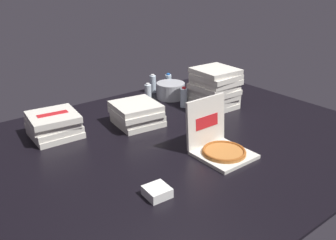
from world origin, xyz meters
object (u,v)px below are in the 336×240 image
pizza_stack_left_mid (54,125)px  water_bottle_3 (184,98)px  water_bottle_0 (153,84)px  pizza_stack_left_near (137,114)px  ice_bucket (171,90)px  water_bottle_1 (168,83)px  open_pizza_box (219,144)px  pizza_stack_right_mid (215,88)px  water_bottle_2 (148,94)px  napkin_pile (157,192)px

pizza_stack_left_mid → water_bottle_3: (1.21, -0.14, -0.00)m
pizza_stack_left_mid → water_bottle_0: bearing=17.6°
pizza_stack_left_near → ice_bucket: size_ratio=1.46×
water_bottle_1 → water_bottle_0: bearing=154.1°
open_pizza_box → pizza_stack_right_mid: 0.93m
water_bottle_2 → open_pizza_box: bearing=-100.6°
water_bottle_2 → water_bottle_3: (0.20, -0.30, 0.00)m
water_bottle_0 → ice_bucket: bearing=-80.8°
water_bottle_0 → water_bottle_3: size_ratio=1.00×
pizza_stack_left_near → water_bottle_1: water_bottle_1 is taller
water_bottle_1 → napkin_pile: (-1.23, -1.46, -0.06)m
open_pizza_box → pizza_stack_left_near: 0.81m
pizza_stack_left_mid → water_bottle_3: 1.21m
pizza_stack_left_mid → water_bottle_2: 1.02m
pizza_stack_left_near → pizza_stack_right_mid: bearing=-8.4°
open_pizza_box → water_bottle_0: size_ratio=2.00×
water_bottle_0 → pizza_stack_left_mid: bearing=-162.4°
water_bottle_0 → napkin_pile: (-1.08, -1.53, -0.06)m
water_bottle_2 → pizza_stack_left_mid: bearing=-170.7°
pizza_stack_right_mid → water_bottle_2: pizza_stack_right_mid is taller
water_bottle_0 → water_bottle_1: bearing=-25.9°
pizza_stack_left_near → water_bottle_2: bearing=44.6°
pizza_stack_left_mid → open_pizza_box: bearing=-51.5°
pizza_stack_left_mid → pizza_stack_left_near: size_ratio=0.99×
pizza_stack_left_mid → water_bottle_1: size_ratio=2.09×
water_bottle_1 → water_bottle_2: (-0.37, -0.15, 0.00)m
ice_bucket → water_bottle_0: bearing=99.2°
pizza_stack_left_mid → pizza_stack_left_near: bearing=-18.3°
pizza_stack_left_near → water_bottle_2: water_bottle_2 is taller
pizza_stack_left_near → water_bottle_0: bearing=44.9°
ice_bucket → pizza_stack_left_near: bearing=-151.3°
water_bottle_0 → water_bottle_3: (-0.02, -0.53, 0.00)m
water_bottle_2 → water_bottle_3: size_ratio=1.00×
ice_bucket → water_bottle_0: (-0.04, 0.25, 0.02)m
pizza_stack_left_near → open_pizza_box: bearing=-78.4°
open_pizza_box → ice_bucket: (0.48, 1.14, 0.00)m
open_pizza_box → water_bottle_2: size_ratio=2.00×
pizza_stack_left_mid → water_bottle_3: size_ratio=2.09×
pizza_stack_left_near → ice_bucket: bearing=28.7°
water_bottle_3 → napkin_pile: water_bottle_3 is taller
open_pizza_box → water_bottle_3: 0.95m
water_bottle_1 → napkin_pile: bearing=-130.2°
ice_bucket → water_bottle_1: size_ratio=1.44×
water_bottle_0 → water_bottle_1: (0.15, -0.07, 0.00)m
ice_bucket → water_bottle_0: 0.25m
water_bottle_2 → water_bottle_1: bearing=22.4°
water_bottle_3 → napkin_pile: (-1.06, -1.01, -0.06)m
water_bottle_2 → water_bottle_3: same height
water_bottle_1 → water_bottle_2: 0.40m
open_pizza_box → pizza_stack_right_mid: (0.63, 0.67, 0.11)m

